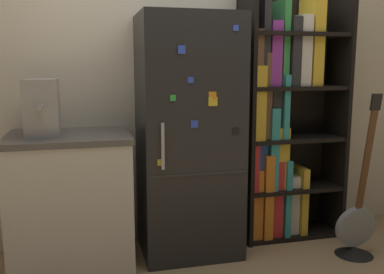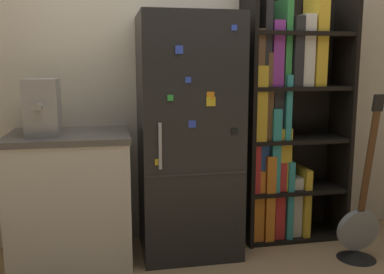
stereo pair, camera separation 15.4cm
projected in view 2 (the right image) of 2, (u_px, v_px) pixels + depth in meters
ground_plane at (193, 259)px, 3.03m from camera, size 16.00×16.00×0.00m
wall_back at (181, 73)px, 3.28m from camera, size 8.00×0.05×2.60m
refrigerator at (189, 137)px, 3.05m from camera, size 0.69×0.60×1.70m
bookshelf at (283, 123)px, 3.31m from camera, size 0.81×0.38×1.98m
kitchen_counter at (72, 198)px, 2.94m from camera, size 0.80×0.64×0.91m
espresso_machine at (43, 107)px, 2.77m from camera, size 0.21×0.34×0.36m
guitar at (358, 236)px, 3.00m from camera, size 0.30×0.28×1.17m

